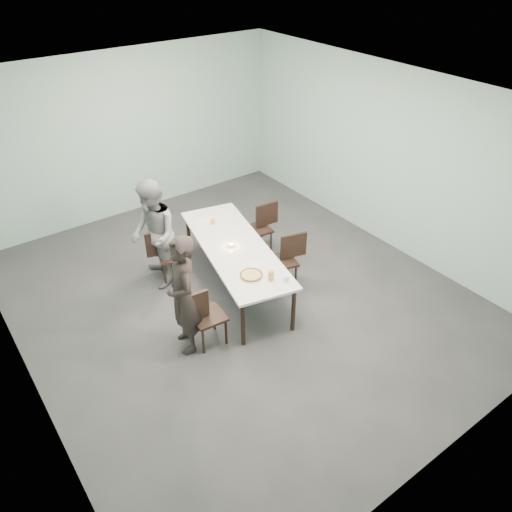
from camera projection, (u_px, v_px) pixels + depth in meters
ground at (238, 297)px, 7.58m from camera, size 7.00×7.00×0.00m
room_shell at (235, 174)px, 6.45m from camera, size 6.02×7.02×3.01m
table at (235, 250)px, 7.40m from camera, size 1.46×2.74×0.75m
chair_near_left at (202, 314)px, 6.48m from camera, size 0.63×0.45×0.87m
chair_far_left at (168, 252)px, 7.68m from camera, size 0.65×0.54×0.87m
chair_near_right at (286, 256)px, 7.59m from camera, size 0.65×0.51×0.87m
chair_far_right at (261, 225)px, 8.38m from camera, size 0.63×0.45×0.87m
diner_near at (183, 296)px, 6.25m from camera, size 0.54×0.69×1.68m
diner_far at (154, 235)px, 7.43m from camera, size 0.83×0.96×1.71m
pizza at (251, 275)px, 6.74m from camera, size 0.34×0.34×0.04m
side_plate at (255, 265)px, 6.96m from camera, size 0.18×0.18×0.01m
beer_glass at (271, 276)px, 6.63m from camera, size 0.08×0.08×0.15m
water_tumbler at (286, 278)px, 6.63m from camera, size 0.08×0.08×0.09m
tealight at (231, 246)px, 7.35m from camera, size 0.06×0.06×0.05m
amber_tumbler at (213, 222)px, 7.89m from camera, size 0.07×0.07×0.08m
menu at (204, 221)px, 7.97m from camera, size 0.34×0.28×0.01m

